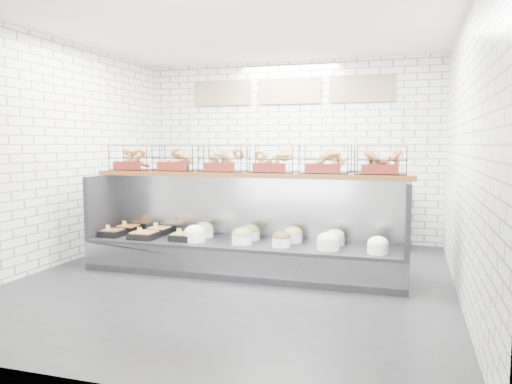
% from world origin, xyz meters
% --- Properties ---
extents(ground, '(5.50, 5.50, 0.00)m').
position_xyz_m(ground, '(0.00, 0.00, 0.00)').
color(ground, black).
rests_on(ground, ground).
extents(room_shell, '(5.02, 5.51, 3.01)m').
position_xyz_m(room_shell, '(0.00, 0.60, 2.06)').
color(room_shell, white).
rests_on(room_shell, ground).
extents(display_case, '(4.00, 0.90, 1.20)m').
position_xyz_m(display_case, '(-0.00, 0.34, 0.33)').
color(display_case, black).
rests_on(display_case, ground).
extents(bagel_shelf, '(4.10, 0.50, 0.40)m').
position_xyz_m(bagel_shelf, '(-0.00, 0.52, 1.39)').
color(bagel_shelf, '#532C11').
rests_on(bagel_shelf, display_case).
extents(prep_counter, '(4.00, 0.60, 1.20)m').
position_xyz_m(prep_counter, '(-0.01, 2.43, 0.47)').
color(prep_counter, '#93969B').
rests_on(prep_counter, ground).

